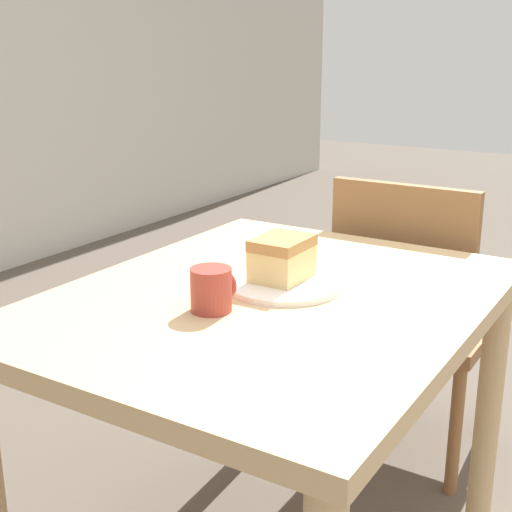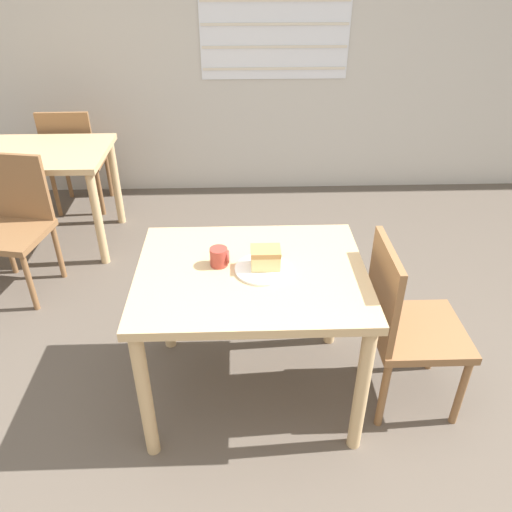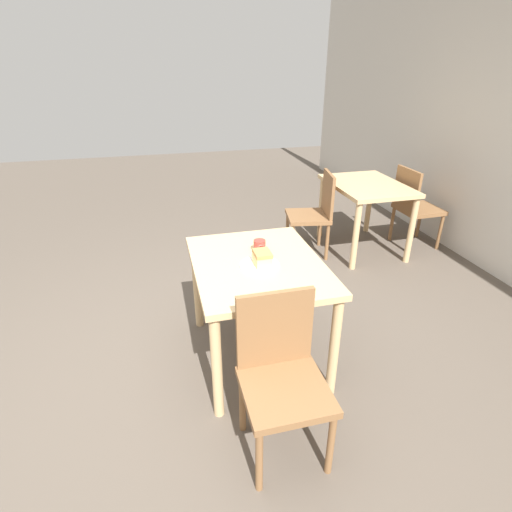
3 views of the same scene
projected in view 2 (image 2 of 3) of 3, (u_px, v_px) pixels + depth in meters
The scene contains 10 objects.
ground_plane at pixel (287, 481), 2.12m from camera, with size 14.00×14.00×0.00m, color brown.
wall_back at pixel (260, 22), 3.93m from camera, with size 10.00×0.09×2.80m.
dining_table_near at pixel (251, 290), 2.22m from camera, with size 1.00×0.80×0.73m.
dining_table_far at pixel (41, 167), 3.48m from camera, with size 0.94×0.70×0.72m.
chair_near_window at pixel (405, 322), 2.27m from camera, with size 0.42×0.42×0.86m.
chair_far_corner at pixel (14, 222), 3.09m from camera, with size 0.49×0.49×0.86m.
chair_far_opposite at pixel (75, 157), 4.03m from camera, with size 0.42×0.42×0.86m.
plate at pixel (263, 269), 2.16m from camera, with size 0.24×0.24×0.01m.
cake_slice at pixel (266, 258), 2.15m from camera, with size 0.13×0.10×0.09m.
coffee_mug at pixel (220, 257), 2.18m from camera, with size 0.09×0.08×0.08m.
Camera 2 is at (-0.17, -1.27, 1.94)m, focal length 35.00 mm.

